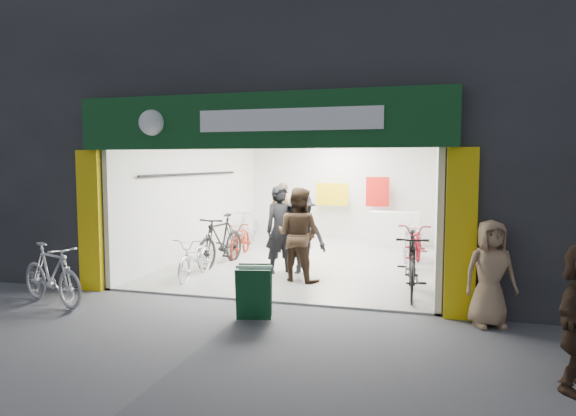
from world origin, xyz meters
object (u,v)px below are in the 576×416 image
at_px(bike_left_front, 196,258).
at_px(sandwich_board, 254,291).
at_px(parked_bike, 52,274).
at_px(bike_right_front, 412,264).
at_px(pedestrian_near, 490,273).

xyz_separation_m(bike_left_front, sandwich_board, (2.08, -2.28, 0.01)).
bearing_deg(parked_bike, bike_right_front, -48.68).
bearing_deg(parked_bike, bike_left_front, -10.49).
bearing_deg(pedestrian_near, sandwich_board, 172.20).
bearing_deg(bike_right_front, pedestrian_near, -53.17).
distance_m(bike_left_front, pedestrian_near, 5.70).
xyz_separation_m(bike_left_front, pedestrian_near, (5.46, -1.62, 0.34)).
distance_m(bike_left_front, sandwich_board, 3.08).
xyz_separation_m(bike_right_front, parked_bike, (-5.74, -2.20, -0.06)).
bearing_deg(bike_right_front, parked_bike, -161.85).
bearing_deg(bike_right_front, sandwich_board, -139.95).
bearing_deg(bike_left_front, sandwich_board, -51.85).
relative_size(bike_right_front, pedestrian_near, 1.24).
bearing_deg(pedestrian_near, bike_right_front, 110.72).
xyz_separation_m(pedestrian_near, sandwich_board, (-3.38, -0.66, -0.33)).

